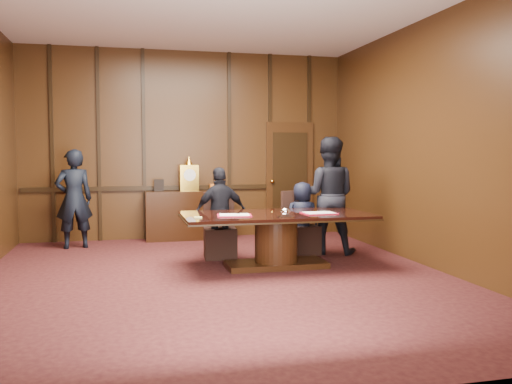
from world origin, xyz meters
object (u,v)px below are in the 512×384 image
(conference_table, at_px, (276,231))
(signatory_left, at_px, (221,213))
(witness_left, at_px, (74,199))
(sideboard, at_px, (189,213))
(witness_right, at_px, (328,195))
(signatory_right, at_px, (302,218))

(conference_table, height_order, signatory_left, signatory_left)
(witness_left, bearing_deg, sideboard, -178.89)
(conference_table, xyz_separation_m, witness_right, (1.09, 0.83, 0.42))
(signatory_left, distance_m, signatory_right, 1.31)
(conference_table, distance_m, witness_right, 1.44)
(sideboard, bearing_deg, signatory_right, -51.47)
(signatory_left, height_order, signatory_right, signatory_left)
(signatory_right, bearing_deg, conference_table, 53.10)
(sideboard, distance_m, signatory_right, 2.49)
(conference_table, height_order, signatory_right, signatory_right)
(sideboard, distance_m, witness_right, 2.80)
(conference_table, bearing_deg, signatory_left, 129.09)
(witness_right, bearing_deg, sideboard, -19.73)
(signatory_left, bearing_deg, witness_left, -41.53)
(signatory_right, height_order, witness_left, witness_left)
(sideboard, distance_m, witness_left, 2.08)
(signatory_right, height_order, witness_right, witness_right)
(witness_left, xyz_separation_m, witness_right, (3.98, -1.43, 0.10))
(sideboard, relative_size, signatory_left, 1.15)
(sideboard, xyz_separation_m, witness_right, (1.99, -1.91, 0.44))
(sideboard, height_order, conference_table, sideboard)
(signatory_left, distance_m, witness_left, 2.68)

